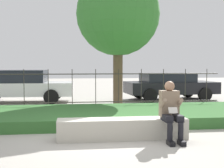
{
  "coord_description": "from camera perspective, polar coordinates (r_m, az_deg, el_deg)",
  "views": [
    {
      "loc": [
        -0.78,
        -6.46,
        1.57
      ],
      "look_at": [
        0.48,
        3.53,
        0.95
      ],
      "focal_mm": 50.0,
      "sensor_mm": 36.0,
      "label": 1
    }
  ],
  "objects": [
    {
      "name": "stone_bench",
      "position": [
        6.69,
        1.93,
        -8.38
      ],
      "size": [
        2.75,
        0.51,
        0.43
      ],
      "color": "#B7B2A3",
      "rests_on": "ground_plane"
    },
    {
      "name": "grass_berm",
      "position": [
        8.87,
        -2.04,
        -5.76
      ],
      "size": [
        10.86,
        3.1,
        0.28
      ],
      "color": "#33662D",
      "rests_on": "ground_plane"
    },
    {
      "name": "car_parked_left",
      "position": [
        13.64,
        -16.45,
        -0.23
      ],
      "size": [
        4.36,
        2.02,
        1.36
      ],
      "rotation": [
        0.0,
        0.0,
        -0.04
      ],
      "color": "silver",
      "rests_on": "ground_plane"
    },
    {
      "name": "ground_plane",
      "position": [
        6.7,
        -0.29,
        -10.05
      ],
      "size": [
        60.0,
        60.0,
        0.0
      ],
      "primitive_type": "plane",
      "color": "#A8A399"
    },
    {
      "name": "person_seated_reader",
      "position": [
        6.55,
        10.68,
        -4.47
      ],
      "size": [
        0.42,
        0.73,
        1.23
      ],
      "color": "black",
      "rests_on": "ground_plane"
    },
    {
      "name": "car_parked_right",
      "position": [
        14.29,
        10.5,
        -0.23
      ],
      "size": [
        4.11,
        2.13,
        1.2
      ],
      "rotation": [
        0.0,
        0.0,
        0.07
      ],
      "color": "black",
      "rests_on": "ground_plane"
    },
    {
      "name": "tree_behind_fence",
      "position": [
        11.83,
        1.09,
        12.56
      ],
      "size": [
        3.08,
        3.08,
        5.0
      ],
      "color": "brown",
      "rests_on": "ground_plane"
    },
    {
      "name": "iron_fence",
      "position": [
        10.79,
        -3.01,
        -0.83
      ],
      "size": [
        8.86,
        0.03,
        1.43
      ],
      "color": "#332D28",
      "rests_on": "ground_plane"
    }
  ]
}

